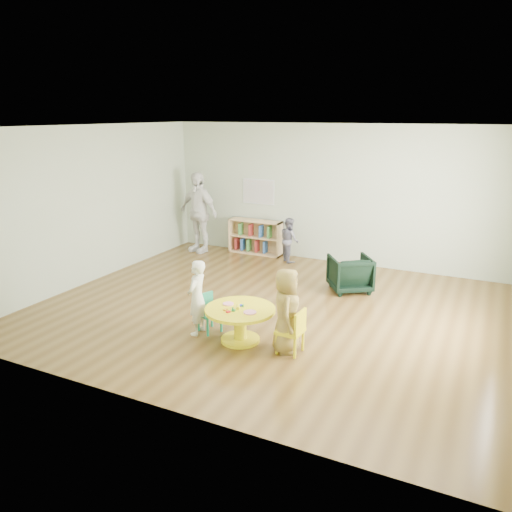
# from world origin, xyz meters

# --- Properties ---
(room) EXTENTS (7.10, 7.00, 2.80)m
(room) POSITION_xyz_m (0.01, 0.00, 1.89)
(room) COLOR brown
(room) RESTS_ON ground
(activity_table) EXTENTS (0.95, 0.95, 0.52)m
(activity_table) POSITION_xyz_m (0.15, -1.22, 0.33)
(activity_table) COLOR yellow
(activity_table) RESTS_ON ground
(kid_chair_left) EXTENTS (0.38, 0.38, 0.54)m
(kid_chair_left) POSITION_xyz_m (-0.42, -1.11, 0.29)
(kid_chair_left) COLOR #1A9065
(kid_chair_left) RESTS_ON ground
(kid_chair_right) EXTENTS (0.33, 0.33, 0.59)m
(kid_chair_right) POSITION_xyz_m (0.92, -1.23, 0.32)
(kid_chair_right) COLOR yellow
(kid_chair_right) RESTS_ON ground
(bookshelf) EXTENTS (1.20, 0.30, 0.75)m
(bookshelf) POSITION_xyz_m (-1.61, 2.86, 0.37)
(bookshelf) COLOR tan
(bookshelf) RESTS_ON ground
(alphabet_poster) EXTENTS (0.74, 0.01, 0.54)m
(alphabet_poster) POSITION_xyz_m (-1.60, 2.98, 1.35)
(alphabet_poster) COLOR white
(alphabet_poster) RESTS_ON ground
(armchair) EXTENTS (0.93, 0.94, 0.62)m
(armchair) POSITION_xyz_m (0.93, 1.39, 0.31)
(armchair) COLOR black
(armchair) RESTS_ON ground
(child_left) EXTENTS (0.30, 0.41, 1.07)m
(child_left) POSITION_xyz_m (-0.50, -1.25, 0.53)
(child_left) COLOR white
(child_left) RESTS_ON ground
(child_right) EXTENTS (0.53, 0.64, 1.12)m
(child_right) POSITION_xyz_m (0.82, -1.21, 0.56)
(child_right) COLOR yellow
(child_right) RESTS_ON ground
(toddler) EXTENTS (0.57, 0.56, 0.92)m
(toddler) POSITION_xyz_m (-0.70, 2.59, 0.46)
(toddler) COLOR #171637
(toddler) RESTS_ON ground
(adult_caretaker) EXTENTS (1.11, 0.65, 1.78)m
(adult_caretaker) POSITION_xyz_m (-2.81, 2.45, 0.89)
(adult_caretaker) COLOR white
(adult_caretaker) RESTS_ON ground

